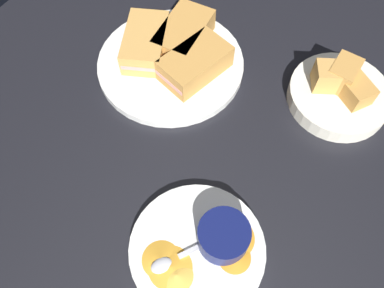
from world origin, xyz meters
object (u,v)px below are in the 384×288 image
ramekin_light_gravy (224,236)px  bread_basket_rear (339,92)px  plate_sandwich_main (171,64)px  spoon_by_dark_ramekin (166,60)px  ramekin_dark_sauce (145,40)px  sandwich_half_extra (146,43)px  sandwich_half_far (184,34)px  spoon_by_gravy_ramekin (170,261)px  sandwich_half_near (195,64)px  plate_chips_companion (197,249)px

ramekin_light_gravy → bread_basket_rear: size_ratio=0.42×
plate_sandwich_main → spoon_by_dark_ramekin: 1.41cm
ramekin_dark_sauce → ramekin_light_gravy: 41.22cm
sandwich_half_extra → ramekin_dark_sauce: sandwich_half_extra is taller
sandwich_half_far → spoon_by_dark_ramekin: (5.74, -0.39, -2.04)cm
ramekin_light_gravy → spoon_by_gravy_ramekin: ramekin_light_gravy is taller
sandwich_half_far → ramekin_light_gravy: (30.33, 26.29, -0.15)cm
plate_sandwich_main → spoon_by_gravy_ramekin: spoon_by_gravy_ramekin is taller
ramekin_dark_sauce → spoon_by_gravy_ramekin: 42.52cm
sandwich_half_extra → sandwich_half_near: bearing=93.4°
sandwich_half_near → plate_chips_companion: (28.35, 17.99, -3.20)cm
plate_chips_companion → bread_basket_rear: bearing=169.2°
spoon_by_gravy_ramekin → bread_basket_rear: (-41.64, 9.57, 0.47)cm
spoon_by_dark_ramekin → bread_basket_rear: (-10.11, 31.29, 0.47)cm
sandwich_half_far → ramekin_dark_sauce: bearing=-51.7°
ramekin_light_gravy → plate_sandwich_main: bearing=-133.8°
plate_chips_companion → bread_basket_rear: bread_basket_rear is taller
plate_sandwich_main → ramekin_light_gravy: size_ratio=3.67×
sandwich_half_far → plate_chips_companion: 41.10cm
sandwich_half_far → sandwich_half_extra: 7.65cm
spoon_by_gravy_ramekin → bread_basket_rear: 42.73cm
plate_chips_companion → spoon_by_gravy_ramekin: size_ratio=2.25×
sandwich_half_far → spoon_by_gravy_ramekin: sandwich_half_far is taller
ramekin_light_gravy → spoon_by_gravy_ramekin: 8.74cm
sandwich_half_far → sandwich_half_extra: size_ratio=0.92×
sandwich_half_far → bread_basket_rear: bread_basket_rear is taller
plate_sandwich_main → bread_basket_rear: (-9.77, 30.58, 1.64)cm
sandwich_half_near → ramekin_light_gravy: size_ratio=1.88×
ramekin_dark_sauce → bread_basket_rear: bearing=103.9°
plate_sandwich_main → sandwich_half_extra: (0.33, -5.40, 3.20)cm
plate_chips_companion → ramekin_dark_sauce: bearing=-133.9°
plate_chips_companion → sandwich_half_extra: bearing=-133.9°
plate_sandwich_main → plate_chips_companion: same height
ramekin_light_gravy → sandwich_half_near: bearing=-140.8°
plate_chips_companion → spoon_by_gravy_ramekin: (3.85, -2.38, 1.16)cm
plate_sandwich_main → ramekin_dark_sauce: size_ratio=3.87×
plate_chips_companion → ramekin_light_gravy: size_ratio=2.65×
plate_sandwich_main → spoon_by_gravy_ramekin: bearing=33.4°
plate_sandwich_main → sandwich_half_near: (-0.33, 5.40, 3.20)cm
sandwich_half_extra → spoon_by_dark_ramekin: bearing=89.8°
sandwich_half_extra → ramekin_dark_sauce: size_ratio=2.04×
plate_sandwich_main → spoon_by_dark_ramekin: bearing=-64.4°
spoon_by_gravy_ramekin → sandwich_half_near: bearing=-154.1°
plate_chips_companion → sandwich_half_near: bearing=-147.6°
sandwich_half_far → bread_basket_rear: (-4.37, 30.90, -1.56)cm
sandwich_half_extra → spoon_by_dark_ramekin: 5.11cm
ramekin_dark_sauce → spoon_by_dark_ramekin: bearing=80.3°
ramekin_dark_sauce → ramekin_light_gravy: size_ratio=0.95×
sandwich_half_near → bread_basket_rear: bearing=110.6°
spoon_by_dark_ramekin → plate_chips_companion: bearing=41.1°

